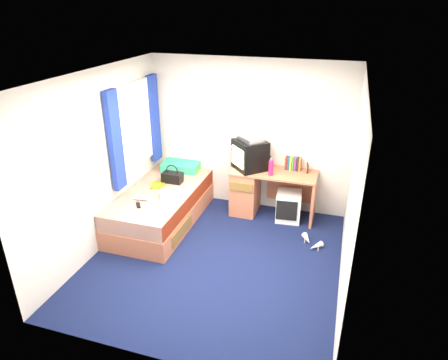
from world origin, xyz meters
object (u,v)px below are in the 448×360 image
(desk, at_px, (256,189))
(aerosol_can, at_px, (270,163))
(towel, at_px, (171,194))
(white_heels, at_px, (311,243))
(pink_water_bottle, at_px, (271,168))
(vcr, at_px, (251,138))
(handbag, at_px, (172,177))
(water_bottle, at_px, (141,198))
(crt_tv, at_px, (250,155))
(colour_swatch_fan, at_px, (156,204))
(magazine, at_px, (158,185))
(remote_control, at_px, (138,205))
(bed, at_px, (162,206))
(storage_cube, at_px, (289,206))
(picture_frame, at_px, (307,168))
(pillow, at_px, (181,166))

(desk, xyz_separation_m, aerosol_can, (0.18, 0.09, 0.44))
(towel, height_order, white_heels, towel)
(pink_water_bottle, distance_m, aerosol_can, 0.25)
(vcr, relative_size, handbag, 1.20)
(water_bottle, xyz_separation_m, white_heels, (2.41, 0.40, -0.54))
(crt_tv, xyz_separation_m, aerosol_can, (0.30, 0.09, -0.13))
(towel, xyz_separation_m, colour_swatch_fan, (-0.10, -0.28, -0.04))
(handbag, distance_m, towel, 0.52)
(magazine, bearing_deg, remote_control, -87.09)
(water_bottle, bearing_deg, towel, 30.82)
(water_bottle, bearing_deg, remote_control, -74.84)
(crt_tv, bearing_deg, pink_water_bottle, 23.43)
(bed, bearing_deg, towel, -32.65)
(aerosol_can, bearing_deg, desk, -154.31)
(white_heels, bearing_deg, aerosol_can, 134.82)
(handbag, bearing_deg, desk, 17.74)
(storage_cube, xyz_separation_m, colour_swatch_fan, (-1.71, -1.10, 0.31))
(remote_control, bearing_deg, white_heels, -21.19)
(vcr, height_order, colour_swatch_fan, vcr)
(vcr, distance_m, picture_frame, 0.98)
(aerosol_can, bearing_deg, magazine, -157.33)
(crt_tv, distance_m, handbag, 1.26)
(remote_control, bearing_deg, pink_water_bottle, -0.13)
(magazine, distance_m, remote_control, 0.69)
(picture_frame, relative_size, colour_swatch_fan, 0.64)
(storage_cube, height_order, remote_control, remote_control)
(magazine, relative_size, colour_swatch_fan, 1.27)
(pillow, relative_size, colour_swatch_fan, 2.76)
(pillow, height_order, storage_cube, pillow)
(picture_frame, relative_size, magazine, 0.50)
(storage_cube, distance_m, handbag, 1.87)
(pink_water_bottle, relative_size, remote_control, 1.40)
(storage_cube, bearing_deg, towel, -158.81)
(crt_tv, height_order, pink_water_bottle, crt_tv)
(crt_tv, bearing_deg, water_bottle, -93.57)
(crt_tv, height_order, water_bottle, crt_tv)
(storage_cube, relative_size, pink_water_bottle, 2.07)
(handbag, bearing_deg, water_bottle, -104.19)
(bed, bearing_deg, colour_swatch_fan, -72.19)
(magazine, bearing_deg, towel, -40.86)
(pillow, height_order, colour_swatch_fan, pillow)
(desk, height_order, aerosol_can, aerosol_can)
(crt_tv, height_order, vcr, vcr)
(bed, bearing_deg, storage_cube, 19.60)
(vcr, height_order, aerosol_can, vcr)
(crt_tv, height_order, magazine, crt_tv)
(white_heels, bearing_deg, vcr, 146.80)
(crt_tv, height_order, handbag, crt_tv)
(magazine, bearing_deg, storage_cube, 14.44)
(towel, distance_m, remote_control, 0.50)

